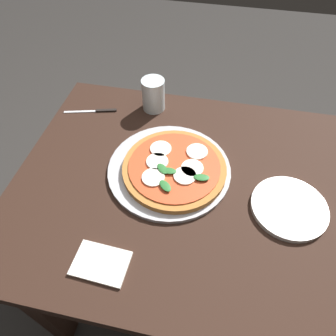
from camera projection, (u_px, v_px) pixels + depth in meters
name	position (u px, v px, depth m)	size (l,w,h in m)	color
ground_plane	(190.00, 279.00, 1.43)	(6.00, 6.00, 0.00)	#2D2B28
dining_table	(201.00, 209.00, 0.97)	(1.11, 0.80, 0.72)	black
serving_tray	(168.00, 169.00, 0.91)	(0.36, 0.36, 0.01)	#B2B2B7
pizza	(173.00, 168.00, 0.89)	(0.30, 0.30, 0.03)	#B27033
plate_white	(288.00, 207.00, 0.82)	(0.20, 0.20, 0.01)	white
napkin	(99.00, 263.00, 0.73)	(0.13, 0.09, 0.01)	white
knife	(96.00, 111.00, 1.09)	(0.18, 0.06, 0.01)	black
glass_cup	(152.00, 95.00, 1.06)	(0.08, 0.08, 0.11)	silver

